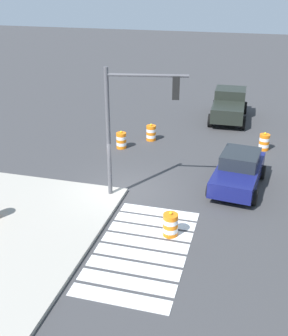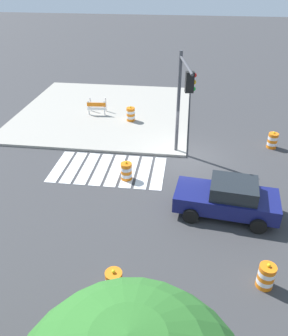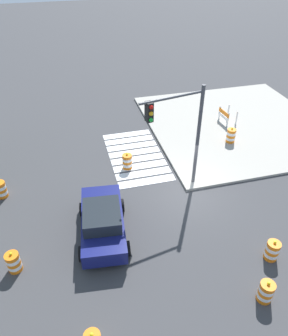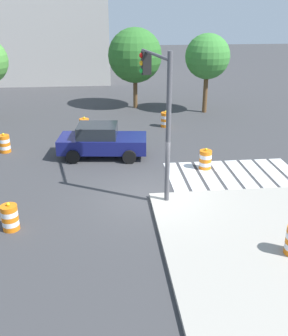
# 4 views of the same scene
# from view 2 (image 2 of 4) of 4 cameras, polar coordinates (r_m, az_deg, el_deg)

# --- Properties ---
(ground_plane) EXTENTS (120.00, 120.00, 0.00)m
(ground_plane) POSITION_cam_2_polar(r_m,az_deg,el_deg) (19.22, 6.99, 1.70)
(ground_plane) COLOR #38383A
(sidewalk_corner) EXTENTS (12.00, 12.00, 0.15)m
(sidewalk_corner) POSITION_cam_2_polar(r_m,az_deg,el_deg) (25.29, -6.51, 9.34)
(sidewalk_corner) COLOR #9E998E
(sidewalk_corner) RESTS_ON ground
(crosswalk_stripes) EXTENTS (5.85, 3.20, 0.02)m
(crosswalk_stripes) POSITION_cam_2_polar(r_m,az_deg,el_deg) (18.08, -5.91, -0.24)
(crosswalk_stripes) COLOR silver
(crosswalk_stripes) RESTS_ON ground
(sports_car) EXTENTS (4.48, 2.50, 1.63)m
(sports_car) POSITION_cam_2_polar(r_m,az_deg,el_deg) (14.93, 13.74, -4.86)
(sports_car) COLOR navy
(sports_car) RESTS_ON ground
(traffic_barrel_crosswalk_end) EXTENTS (0.56, 0.56, 1.02)m
(traffic_barrel_crosswalk_end) POSITION_cam_2_polar(r_m,az_deg,el_deg) (11.73, -5.00, -18.43)
(traffic_barrel_crosswalk_end) COLOR orange
(traffic_barrel_crosswalk_end) RESTS_ON ground
(traffic_barrel_median_far) EXTENTS (0.56, 0.56, 1.02)m
(traffic_barrel_median_far) POSITION_cam_2_polar(r_m,az_deg,el_deg) (21.33, 20.60, 4.31)
(traffic_barrel_median_far) COLOR orange
(traffic_barrel_median_far) RESTS_ON ground
(traffic_barrel_lane_center) EXTENTS (0.56, 0.56, 1.02)m
(traffic_barrel_lane_center) POSITION_cam_2_polar(r_m,az_deg,el_deg) (17.00, -2.94, -0.55)
(traffic_barrel_lane_center) COLOR orange
(traffic_barrel_lane_center) RESTS_ON ground
(traffic_barrel_opposite_curb) EXTENTS (0.56, 0.56, 1.02)m
(traffic_barrel_opposite_curb) POSITION_cam_2_polar(r_m,az_deg,el_deg) (12.53, 19.64, -16.59)
(traffic_barrel_opposite_curb) COLOR orange
(traffic_barrel_opposite_curb) RESTS_ON ground
(traffic_barrel_on_sidewalk) EXTENTS (0.56, 0.56, 1.02)m
(traffic_barrel_on_sidewalk) POSITION_cam_2_polar(r_m,az_deg,el_deg) (23.26, -2.23, 8.94)
(traffic_barrel_on_sidewalk) COLOR orange
(traffic_barrel_on_sidewalk) RESTS_ON sidewalk_corner
(construction_barricade) EXTENTS (1.30, 0.87, 1.00)m
(construction_barricade) POSITION_cam_2_polar(r_m,az_deg,el_deg) (24.52, -7.85, 10.15)
(construction_barricade) COLOR silver
(construction_barricade) RESTS_ON sidewalk_corner
(traffic_light_pole) EXTENTS (0.88, 3.25, 5.50)m
(traffic_light_pole) POSITION_cam_2_polar(r_m,az_deg,el_deg) (17.16, 6.50, 12.38)
(traffic_light_pole) COLOR #4C4C51
(traffic_light_pole) RESTS_ON sidewalk_corner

